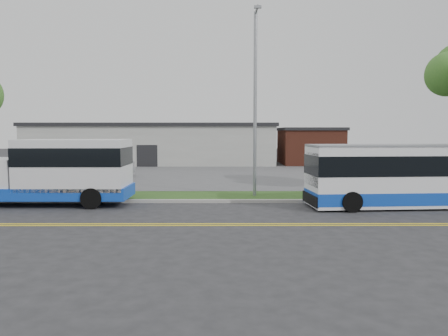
{
  "coord_description": "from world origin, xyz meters",
  "views": [
    {
      "loc": [
        1.32,
        -20.06,
        3.46
      ],
      "look_at": [
        1.38,
        2.36,
        1.6
      ],
      "focal_mm": 35.0,
      "sensor_mm": 36.0,
      "label": 1
    }
  ],
  "objects_px": {
    "streetlight_near": "(255,98)",
    "pedestrian": "(96,181)",
    "transit_bus": "(421,175)",
    "parked_car_b": "(24,171)",
    "shuttle_bus": "(58,170)",
    "parked_car_a": "(115,168)"
  },
  "relations": [
    {
      "from": "transit_bus",
      "to": "pedestrian",
      "type": "relative_size",
      "value": 5.92
    },
    {
      "from": "parked_car_a",
      "to": "parked_car_b",
      "type": "xyz_separation_m",
      "value": [
        -6.35,
        -0.25,
        -0.16
      ]
    },
    {
      "from": "shuttle_bus",
      "to": "pedestrian",
      "type": "distance_m",
      "value": 2.05
    },
    {
      "from": "pedestrian",
      "to": "parked_car_b",
      "type": "relative_size",
      "value": 0.42
    },
    {
      "from": "streetlight_near",
      "to": "transit_bus",
      "type": "distance_m",
      "value": 8.81
    },
    {
      "from": "pedestrian",
      "to": "parked_car_a",
      "type": "distance_m",
      "value": 9.2
    },
    {
      "from": "parked_car_b",
      "to": "pedestrian",
      "type": "bearing_deg",
      "value": -41.81
    },
    {
      "from": "shuttle_bus",
      "to": "transit_bus",
      "type": "xyz_separation_m",
      "value": [
        16.96,
        -0.68,
        -0.2
      ]
    },
    {
      "from": "streetlight_near",
      "to": "shuttle_bus",
      "type": "relative_size",
      "value": 1.17
    },
    {
      "from": "transit_bus",
      "to": "parked_car_a",
      "type": "xyz_separation_m",
      "value": [
        -16.86,
        11.09,
        -0.59
      ]
    },
    {
      "from": "pedestrian",
      "to": "parked_car_b",
      "type": "distance_m",
      "value": 11.72
    },
    {
      "from": "parked_car_a",
      "to": "transit_bus",
      "type": "bearing_deg",
      "value": -29.18
    },
    {
      "from": "streetlight_near",
      "to": "parked_car_b",
      "type": "relative_size",
      "value": 2.25
    },
    {
      "from": "transit_bus",
      "to": "parked_car_b",
      "type": "distance_m",
      "value": 25.63
    },
    {
      "from": "pedestrian",
      "to": "parked_car_b",
      "type": "bearing_deg",
      "value": -54.65
    },
    {
      "from": "pedestrian",
      "to": "parked_car_a",
      "type": "height_order",
      "value": "pedestrian"
    },
    {
      "from": "parked_car_a",
      "to": "streetlight_near",
      "type": "bearing_deg",
      "value": -37.16
    },
    {
      "from": "streetlight_near",
      "to": "parked_car_b",
      "type": "distance_m",
      "value": 18.26
    },
    {
      "from": "transit_bus",
      "to": "parked_car_b",
      "type": "height_order",
      "value": "transit_bus"
    },
    {
      "from": "streetlight_near",
      "to": "transit_bus",
      "type": "bearing_deg",
      "value": -20.69
    },
    {
      "from": "streetlight_near",
      "to": "pedestrian",
      "type": "bearing_deg",
      "value": -174.16
    },
    {
      "from": "parked_car_a",
      "to": "parked_car_b",
      "type": "relative_size",
      "value": 1.11
    }
  ]
}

